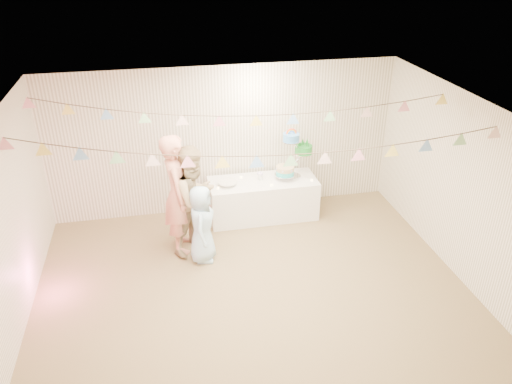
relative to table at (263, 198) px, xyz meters
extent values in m
plane|color=brown|center=(-0.58, -2.04, -0.35)|extent=(6.00, 6.00, 0.00)
plane|color=white|center=(-0.58, -2.04, 2.25)|extent=(6.00, 6.00, 0.00)
plane|color=white|center=(-0.58, 0.46, 0.95)|extent=(6.00, 6.00, 0.00)
plane|color=white|center=(-0.58, -4.54, 0.95)|extent=(6.00, 6.00, 0.00)
plane|color=white|center=(-3.58, -2.04, 0.95)|extent=(5.00, 5.00, 0.00)
plane|color=white|center=(2.42, -2.04, 0.95)|extent=(5.00, 5.00, 0.00)
cube|color=white|center=(0.00, 0.00, 0.00)|extent=(1.86, 0.74, 0.70)
cylinder|color=white|center=(-0.62, -0.05, 0.41)|extent=(0.32, 0.32, 0.02)
imported|color=tan|center=(-1.48, -0.71, 0.61)|extent=(0.49, 0.72, 1.92)
imported|color=tan|center=(-1.24, -0.77, 0.52)|extent=(1.06, 1.07, 1.74)
imported|color=#ABD5F2|center=(-1.18, -1.09, 0.27)|extent=(0.52, 0.68, 1.24)
cylinder|color=#FFD88C|center=(-0.80, -0.15, 0.36)|extent=(0.04, 0.04, 0.03)
cylinder|color=#FFD88C|center=(-0.35, 0.18, 0.36)|extent=(0.04, 0.04, 0.03)
cylinder|color=#FFD88C|center=(0.10, -0.22, 0.36)|extent=(0.04, 0.04, 0.03)
cylinder|color=#FFD88C|center=(0.35, 0.22, 0.36)|extent=(0.04, 0.04, 0.03)
cylinder|color=#FFD88C|center=(0.82, -0.18, 0.36)|extent=(0.04, 0.04, 0.03)
camera|label=1|loc=(-1.68, -7.50, 4.14)|focal=35.00mm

